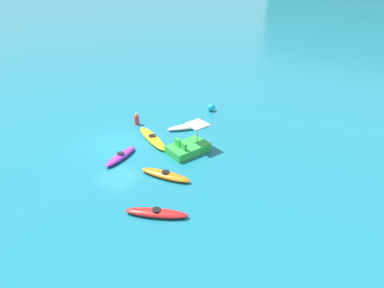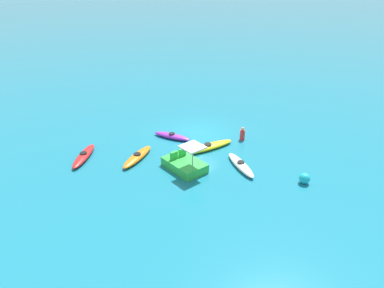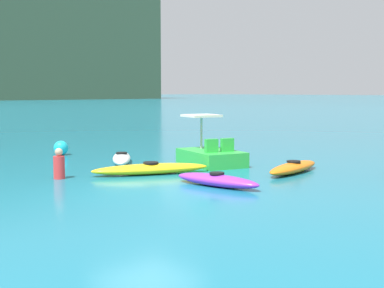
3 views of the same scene
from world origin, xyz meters
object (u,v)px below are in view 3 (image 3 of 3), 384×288
object	(u,v)px
pedal_boat_green	(211,155)
person_near_shore	(59,165)
kayak_yellow	(151,169)
kayak_white	(122,158)
kayak_purple	(217,180)
buoy_cyan	(61,148)
kayak_orange	(293,167)

from	to	relation	value
pedal_boat_green	person_near_shore	size ratio (longest dim) A/B	3.09
kayak_yellow	pedal_boat_green	xyz separation A→B (m)	(2.73, 0.18, 0.17)
kayak_white	kayak_purple	xyz separation A→B (m)	(-0.83, -5.46, 0.00)
kayak_purple	kayak_white	bearing A→B (deg)	81.37
buoy_cyan	person_near_shore	xyz separation A→B (m)	(-2.83, -5.01, 0.10)
kayak_white	pedal_boat_green	bearing A→B (deg)	-52.90
kayak_orange	buoy_cyan	distance (m)	9.36
kayak_white	person_near_shore	world-z (taller)	person_near_shore
person_near_shore	buoy_cyan	bearing A→B (deg)	60.52
kayak_orange	pedal_boat_green	distance (m)	3.00
kayak_white	buoy_cyan	world-z (taller)	buoy_cyan
kayak_orange	person_near_shore	bearing A→B (deg)	146.41
kayak_white	kayak_orange	world-z (taller)	same
kayak_orange	buoy_cyan	xyz separation A→B (m)	(-2.99, 8.87, 0.12)
kayak_white	pedal_boat_green	size ratio (longest dim) A/B	0.99
kayak_white	pedal_boat_green	world-z (taller)	pedal_boat_green
kayak_white	buoy_cyan	distance (m)	3.48
kayak_purple	pedal_boat_green	bearing A→B (deg)	47.37
kayak_purple	kayak_orange	xyz separation A→B (m)	(3.38, 0.04, -0.00)
kayak_purple	person_near_shore	bearing A→B (deg)	121.98
kayak_orange	person_near_shore	size ratio (longest dim) A/B	3.41
kayak_yellow	person_near_shore	world-z (taller)	person_near_shore
kayak_purple	kayak_orange	bearing A→B (deg)	0.60
kayak_orange	kayak_yellow	bearing A→B (deg)	141.02
pedal_boat_green	buoy_cyan	world-z (taller)	pedal_boat_green
kayak_purple	kayak_yellow	size ratio (longest dim) A/B	0.75
kayak_white	person_near_shore	distance (m)	3.63
kayak_white	kayak_yellow	bearing A→B (deg)	-107.24
buoy_cyan	kayak_orange	bearing A→B (deg)	-71.41
kayak_purple	kayak_yellow	world-z (taller)	same
kayak_yellow	pedal_boat_green	size ratio (longest dim) A/B	1.31
kayak_purple	person_near_shore	size ratio (longest dim) A/B	3.03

